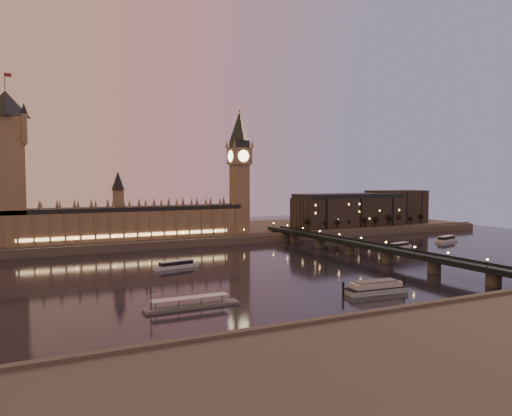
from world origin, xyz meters
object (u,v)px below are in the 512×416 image
(cruise_boat_b, at_px, (400,246))
(moored_barge, at_px, (376,288))
(pontoon_pier, at_px, (192,305))
(cruise_boat_a, at_px, (176,265))

(cruise_boat_b, relative_size, moored_barge, 0.68)
(moored_barge, relative_size, pontoon_pier, 0.86)
(cruise_boat_b, bearing_deg, moored_barge, -148.25)
(moored_barge, height_order, pontoon_pier, pontoon_pier)
(cruise_boat_b, xyz_separation_m, moored_barge, (-114.05, -108.53, 0.83))
(cruise_boat_b, distance_m, moored_barge, 157.44)
(cruise_boat_a, relative_size, cruise_boat_b, 1.22)
(moored_barge, bearing_deg, cruise_boat_a, 126.11)
(cruise_boat_a, distance_m, moored_barge, 120.80)
(cruise_boat_a, bearing_deg, moored_barge, -69.27)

